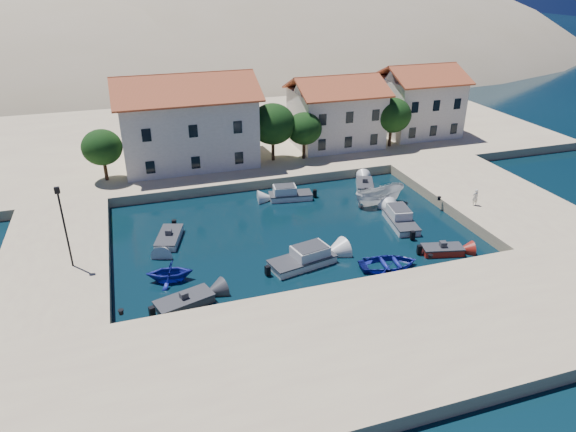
% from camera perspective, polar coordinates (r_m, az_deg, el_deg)
% --- Properties ---
extents(ground, '(400.00, 400.00, 0.00)m').
position_cam_1_polar(ground, '(36.61, 5.28, -8.64)').
color(ground, black).
rests_on(ground, ground).
extents(quay_south, '(52.00, 12.00, 1.00)m').
position_cam_1_polar(quay_south, '(32.02, 9.59, -13.62)').
color(quay_south, tan).
rests_on(quay_south, ground).
extents(quay_east, '(11.00, 20.00, 1.00)m').
position_cam_1_polar(quay_east, '(53.87, 21.51, 1.96)').
color(quay_east, tan).
rests_on(quay_east, ground).
extents(quay_west, '(8.00, 20.00, 1.00)m').
position_cam_1_polar(quay_west, '(43.12, -24.51, -4.61)').
color(quay_west, tan).
rests_on(quay_west, ground).
extents(quay_north, '(80.00, 36.00, 1.00)m').
position_cam_1_polar(quay_north, '(70.08, -5.39, 9.00)').
color(quay_north, tan).
rests_on(quay_north, ground).
extents(hills, '(254.00, 176.00, 99.00)m').
position_cam_1_polar(hills, '(160.90, -5.50, 9.81)').
color(hills, '#9D8C6A').
rests_on(hills, ground).
extents(building_left, '(14.70, 9.45, 9.70)m').
position_cam_1_polar(building_left, '(57.83, -11.18, 10.60)').
color(building_left, beige).
rests_on(building_left, quay_north).
extents(building_mid, '(10.50, 8.40, 8.30)m').
position_cam_1_polar(building_mid, '(63.51, 5.34, 11.65)').
color(building_mid, beige).
rests_on(building_mid, quay_north).
extents(building_right, '(9.45, 8.40, 8.80)m').
position_cam_1_polar(building_right, '(69.79, 14.36, 12.48)').
color(building_right, beige).
rests_on(building_right, quay_north).
extents(trees, '(37.30, 5.30, 6.45)m').
position_cam_1_polar(trees, '(57.86, -0.24, 9.96)').
color(trees, '#382314').
rests_on(trees, quay_north).
extents(lamppost, '(0.35, 0.25, 6.22)m').
position_cam_1_polar(lamppost, '(39.27, -23.70, -0.39)').
color(lamppost, black).
rests_on(lamppost, quay_west).
extents(bollards, '(29.36, 9.56, 0.30)m').
position_cam_1_polar(bollards, '(40.00, 6.91, -3.57)').
color(bollards, black).
rests_on(bollards, ground).
extents(motorboat_grey_sw, '(4.24, 2.81, 1.25)m').
position_cam_1_polar(motorboat_grey_sw, '(35.90, -11.43, -9.32)').
color(motorboat_grey_sw, '#34353A').
rests_on(motorboat_grey_sw, ground).
extents(cabin_cruiser_south, '(5.50, 3.25, 1.60)m').
position_cam_1_polar(cabin_cruiser_south, '(39.56, 1.59, -4.86)').
color(cabin_cruiser_south, silver).
rests_on(cabin_cruiser_south, ground).
extents(rowboat_south, '(4.89, 3.74, 0.94)m').
position_cam_1_polar(rowboat_south, '(40.23, 11.07, -5.61)').
color(rowboat_south, '#1B2497').
rests_on(rowboat_south, ground).
extents(motorboat_red_se, '(3.48, 2.14, 1.25)m').
position_cam_1_polar(motorboat_red_se, '(43.00, 16.77, -3.64)').
color(motorboat_red_se, maroon).
rests_on(motorboat_red_se, ground).
extents(cabin_cruiser_east, '(2.71, 5.08, 1.60)m').
position_cam_1_polar(cabin_cruiser_east, '(46.66, 12.44, -0.45)').
color(cabin_cruiser_east, silver).
rests_on(cabin_cruiser_east, ground).
extents(boat_east, '(5.25, 2.20, 1.99)m').
position_cam_1_polar(boat_east, '(50.55, 10.04, 1.29)').
color(boat_east, silver).
rests_on(boat_east, ground).
extents(motorboat_white_ne, '(2.91, 3.95, 1.25)m').
position_cam_1_polar(motorboat_white_ne, '(54.11, 8.52, 3.42)').
color(motorboat_white_ne, silver).
rests_on(motorboat_white_ne, ground).
extents(rowboat_west, '(3.74, 3.36, 1.75)m').
position_cam_1_polar(rowboat_west, '(38.93, -12.93, -6.96)').
color(rowboat_west, '#1B2497').
rests_on(rowboat_west, ground).
extents(motorboat_white_west, '(2.85, 4.29, 1.25)m').
position_cam_1_polar(motorboat_white_west, '(44.15, -13.06, -2.37)').
color(motorboat_white_west, silver).
rests_on(motorboat_white_west, ground).
extents(cabin_cruiser_north, '(4.41, 2.34, 1.60)m').
position_cam_1_polar(cabin_cruiser_north, '(50.78, 0.27, 2.41)').
color(cabin_cruiser_north, silver).
rests_on(cabin_cruiser_north, ground).
extents(pedestrian, '(0.59, 0.41, 1.56)m').
position_cam_1_polar(pedestrian, '(49.95, 20.09, 1.98)').
color(pedestrian, silver).
rests_on(pedestrian, quay_east).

